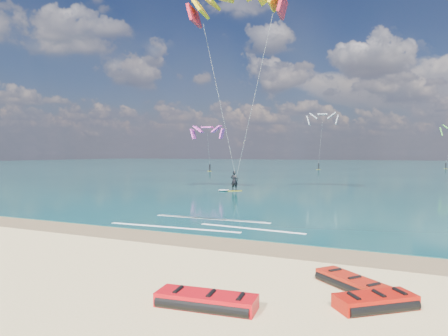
{
  "coord_description": "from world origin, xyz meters",
  "views": [
    {
      "loc": [
        10.24,
        -11.74,
        3.71
      ],
      "look_at": [
        1.33,
        8.0,
        2.89
      ],
      "focal_mm": 32.0,
      "sensor_mm": 36.0,
      "label": 1
    }
  ],
  "objects_px": {
    "packed_kite_mid": "(351,288)",
    "packed_kite_right": "(375,308)",
    "packed_kite_left": "(206,307)",
    "kitesurfer_main": "(236,87)"
  },
  "relations": [
    {
      "from": "packed_kite_mid",
      "to": "packed_kite_right",
      "type": "height_order",
      "value": "packed_kite_right"
    },
    {
      "from": "packed_kite_left",
      "to": "packed_kite_right",
      "type": "bearing_deg",
      "value": 16.86
    },
    {
      "from": "packed_kite_mid",
      "to": "packed_kite_right",
      "type": "xyz_separation_m",
      "value": [
        0.69,
        -1.25,
        0.0
      ]
    },
    {
      "from": "packed_kite_right",
      "to": "kitesurfer_main",
      "type": "relative_size",
      "value": 0.12
    },
    {
      "from": "packed_kite_left",
      "to": "kitesurfer_main",
      "type": "xyz_separation_m",
      "value": [
        -9.25,
        23.99,
        9.48
      ]
    },
    {
      "from": "packed_kite_left",
      "to": "packed_kite_mid",
      "type": "relative_size",
      "value": 1.11
    },
    {
      "from": "packed_kite_mid",
      "to": "packed_kite_right",
      "type": "distance_m",
      "value": 1.43
    },
    {
      "from": "kitesurfer_main",
      "to": "packed_kite_right",
      "type": "bearing_deg",
      "value": -100.84
    },
    {
      "from": "packed_kite_right",
      "to": "packed_kite_mid",
      "type": "bearing_deg",
      "value": 79.94
    },
    {
      "from": "packed_kite_mid",
      "to": "kitesurfer_main",
      "type": "height_order",
      "value": "kitesurfer_main"
    }
  ]
}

